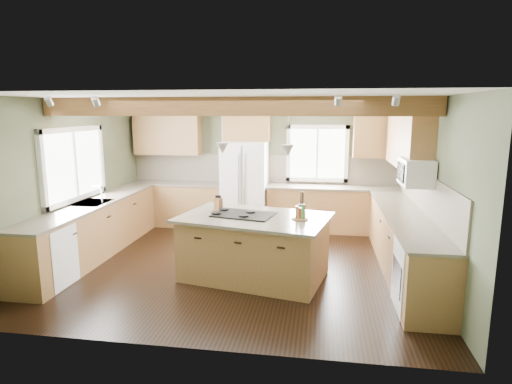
# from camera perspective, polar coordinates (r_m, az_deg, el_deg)

# --- Properties ---
(floor) EXTENTS (5.60, 5.60, 0.00)m
(floor) POSITION_cam_1_polar(r_m,az_deg,el_deg) (6.93, -2.14, -9.60)
(floor) COLOR black
(floor) RESTS_ON ground
(ceiling) EXTENTS (5.60, 5.60, 0.00)m
(ceiling) POSITION_cam_1_polar(r_m,az_deg,el_deg) (6.50, -2.30, 12.42)
(ceiling) COLOR silver
(ceiling) RESTS_ON wall_back
(wall_back) EXTENTS (5.60, 0.00, 5.60)m
(wall_back) POSITION_cam_1_polar(r_m,az_deg,el_deg) (9.03, 0.79, 3.70)
(wall_back) COLOR #454B35
(wall_back) RESTS_ON ground
(wall_left) EXTENTS (0.00, 5.00, 5.00)m
(wall_left) POSITION_cam_1_polar(r_m,az_deg,el_deg) (7.63, -23.34, 1.51)
(wall_left) COLOR #454B35
(wall_left) RESTS_ON ground
(wall_right) EXTENTS (0.00, 5.00, 5.00)m
(wall_right) POSITION_cam_1_polar(r_m,az_deg,el_deg) (6.66, 22.16, 0.36)
(wall_right) COLOR #454B35
(wall_right) RESTS_ON ground
(ceiling_beam) EXTENTS (5.55, 0.26, 0.26)m
(ceiling_beam) POSITION_cam_1_polar(r_m,az_deg,el_deg) (6.03, -3.17, 11.31)
(ceiling_beam) COLOR #523117
(ceiling_beam) RESTS_ON ceiling
(soffit_trim) EXTENTS (5.55, 0.20, 0.10)m
(soffit_trim) POSITION_cam_1_polar(r_m,az_deg,el_deg) (8.87, 0.72, 11.60)
(soffit_trim) COLOR #523117
(soffit_trim) RESTS_ON ceiling
(backsplash_back) EXTENTS (5.58, 0.03, 0.58)m
(backsplash_back) POSITION_cam_1_polar(r_m,az_deg,el_deg) (9.03, 0.78, 3.12)
(backsplash_back) COLOR brown
(backsplash_back) RESTS_ON wall_back
(backsplash_right) EXTENTS (0.03, 3.70, 0.58)m
(backsplash_right) POSITION_cam_1_polar(r_m,az_deg,el_deg) (6.72, 21.89, -0.31)
(backsplash_right) COLOR brown
(backsplash_right) RESTS_ON wall_right
(base_cab_back_left) EXTENTS (2.02, 0.60, 0.88)m
(base_cab_back_left) POSITION_cam_1_polar(r_m,az_deg,el_deg) (9.31, -10.46, -1.64)
(base_cab_back_left) COLOR brown
(base_cab_back_left) RESTS_ON floor
(counter_back_left) EXTENTS (2.06, 0.64, 0.04)m
(counter_back_left) POSITION_cam_1_polar(r_m,az_deg,el_deg) (9.22, -10.56, 1.15)
(counter_back_left) COLOR #494135
(counter_back_left) RESTS_ON base_cab_back_left
(base_cab_back_right) EXTENTS (2.62, 0.60, 0.88)m
(base_cab_back_right) POSITION_cam_1_polar(r_m,az_deg,el_deg) (8.81, 10.16, -2.34)
(base_cab_back_right) COLOR brown
(base_cab_back_right) RESTS_ON floor
(counter_back_right) EXTENTS (2.66, 0.64, 0.04)m
(counter_back_right) POSITION_cam_1_polar(r_m,az_deg,el_deg) (8.71, 10.26, 0.61)
(counter_back_right) COLOR #494135
(counter_back_right) RESTS_ON base_cab_back_right
(base_cab_left) EXTENTS (0.60, 3.70, 0.88)m
(base_cab_left) POSITION_cam_1_polar(r_m,az_deg,el_deg) (7.69, -20.77, -4.80)
(base_cab_left) COLOR brown
(base_cab_left) RESTS_ON floor
(counter_left) EXTENTS (0.64, 3.74, 0.04)m
(counter_left) POSITION_cam_1_polar(r_m,az_deg,el_deg) (7.59, -21.00, -1.45)
(counter_left) COLOR #494135
(counter_left) RESTS_ON base_cab_left
(base_cab_right) EXTENTS (0.60, 3.70, 0.88)m
(base_cab_right) POSITION_cam_1_polar(r_m,az_deg,el_deg) (6.84, 19.10, -6.59)
(base_cab_right) COLOR brown
(base_cab_right) RESTS_ON floor
(counter_right) EXTENTS (0.64, 3.74, 0.04)m
(counter_right) POSITION_cam_1_polar(r_m,az_deg,el_deg) (6.72, 19.34, -2.84)
(counter_right) COLOR #494135
(counter_right) RESTS_ON base_cab_right
(upper_cab_back_left) EXTENTS (1.40, 0.35, 0.90)m
(upper_cab_back_left) POSITION_cam_1_polar(r_m,az_deg,el_deg) (9.29, -11.70, 7.70)
(upper_cab_back_left) COLOR brown
(upper_cab_back_left) RESTS_ON wall_back
(upper_cab_over_fridge) EXTENTS (0.96, 0.35, 0.70)m
(upper_cab_over_fridge) POSITION_cam_1_polar(r_m,az_deg,el_deg) (8.84, -1.30, 9.07)
(upper_cab_over_fridge) COLOR brown
(upper_cab_over_fridge) RESTS_ON wall_back
(upper_cab_right) EXTENTS (0.35, 2.20, 0.90)m
(upper_cab_right) POSITION_cam_1_polar(r_m,az_deg,el_deg) (7.42, 19.62, 6.59)
(upper_cab_right) COLOR brown
(upper_cab_right) RESTS_ON wall_right
(upper_cab_back_corner) EXTENTS (0.90, 0.35, 0.90)m
(upper_cab_back_corner) POSITION_cam_1_polar(r_m,az_deg,el_deg) (8.78, 15.81, 7.35)
(upper_cab_back_corner) COLOR brown
(upper_cab_back_corner) RESTS_ON wall_back
(window_left) EXTENTS (0.04, 1.60, 1.05)m
(window_left) POSITION_cam_1_polar(r_m,az_deg,el_deg) (7.63, -23.16, 3.42)
(window_left) COLOR white
(window_left) RESTS_ON wall_left
(window_back) EXTENTS (1.10, 0.04, 1.00)m
(window_back) POSITION_cam_1_polar(r_m,az_deg,el_deg) (8.90, 8.16, 5.11)
(window_back) COLOR white
(window_back) RESTS_ON wall_back
(sink) EXTENTS (0.50, 0.65, 0.03)m
(sink) POSITION_cam_1_polar(r_m,az_deg,el_deg) (7.59, -21.00, -1.41)
(sink) COLOR #262628
(sink) RESTS_ON counter_left
(faucet) EXTENTS (0.02, 0.02, 0.28)m
(faucet) POSITION_cam_1_polar(r_m,az_deg,el_deg) (7.47, -19.87, -0.38)
(faucet) COLOR #B2B2B7
(faucet) RESTS_ON sink
(dishwasher) EXTENTS (0.60, 0.60, 0.84)m
(dishwasher) POSITION_cam_1_polar(r_m,az_deg,el_deg) (6.64, -26.20, -7.73)
(dishwasher) COLOR white
(dishwasher) RESTS_ON floor
(oven) EXTENTS (0.60, 0.72, 0.84)m
(oven) POSITION_cam_1_polar(r_m,az_deg,el_deg) (5.64, 21.33, -10.57)
(oven) COLOR white
(oven) RESTS_ON floor
(microwave) EXTENTS (0.40, 0.70, 0.38)m
(microwave) POSITION_cam_1_polar(r_m,az_deg,el_deg) (6.53, 20.54, 2.50)
(microwave) COLOR white
(microwave) RESTS_ON wall_right
(pendant_left) EXTENTS (0.18, 0.18, 0.16)m
(pendant_left) POSITION_cam_1_polar(r_m,az_deg,el_deg) (6.19, -4.49, 5.81)
(pendant_left) COLOR #B2B2B7
(pendant_left) RESTS_ON ceiling
(pendant_right) EXTENTS (0.18, 0.18, 0.16)m
(pendant_right) POSITION_cam_1_polar(r_m,az_deg,el_deg) (5.84, 4.26, 5.52)
(pendant_right) COLOR #B2B2B7
(pendant_right) RESTS_ON ceiling
(refrigerator) EXTENTS (0.90, 0.74, 1.80)m
(refrigerator) POSITION_cam_1_polar(r_m,az_deg,el_deg) (8.77, -1.50, 0.84)
(refrigerator) COLOR white
(refrigerator) RESTS_ON floor
(island) EXTENTS (2.16, 1.58, 0.88)m
(island) POSITION_cam_1_polar(r_m,az_deg,el_deg) (6.29, -0.23, -7.49)
(island) COLOR brown
(island) RESTS_ON floor
(island_top) EXTENTS (2.32, 1.73, 0.04)m
(island_top) POSITION_cam_1_polar(r_m,az_deg,el_deg) (6.16, -0.23, -3.42)
(island_top) COLOR #494135
(island_top) RESTS_ON island
(cooktop) EXTENTS (0.95, 0.73, 0.02)m
(cooktop) POSITION_cam_1_polar(r_m,az_deg,el_deg) (6.22, -1.64, -3.02)
(cooktop) COLOR black
(cooktop) RESTS_ON island_top
(knife_block) EXTENTS (0.14, 0.13, 0.18)m
(knife_block) POSITION_cam_1_polar(r_m,az_deg,el_deg) (6.56, -5.06, -1.60)
(knife_block) COLOR #59321A
(knife_block) RESTS_ON island_top
(utensil_crock) EXTENTS (0.13, 0.13, 0.15)m
(utensil_crock) POSITION_cam_1_polar(r_m,az_deg,el_deg) (6.28, 6.11, -2.31)
(utensil_crock) COLOR #3C3430
(utensil_crock) RESTS_ON island_top
(bottle_tray) EXTENTS (0.23, 0.23, 0.21)m
(bottle_tray) POSITION_cam_1_polar(r_m,az_deg,el_deg) (5.98, 5.92, -2.70)
(bottle_tray) COLOR brown
(bottle_tray) RESTS_ON island_top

